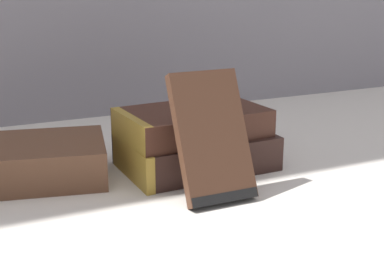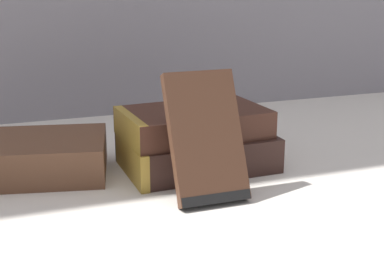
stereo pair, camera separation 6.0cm
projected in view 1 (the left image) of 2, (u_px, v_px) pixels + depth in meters
name	position (u px, v px, depth m)	size (l,w,h in m)	color
ground_plane	(174.00, 170.00, 0.76)	(3.00, 3.00, 0.00)	silver
book_flat_bottom	(193.00, 152.00, 0.76)	(0.21, 0.14, 0.05)	#331E19
book_flat_top	(189.00, 123.00, 0.75)	(0.20, 0.14, 0.04)	#422319
book_side_left	(23.00, 162.00, 0.72)	(0.23, 0.18, 0.05)	brown
book_leaning_front	(213.00, 141.00, 0.65)	(0.09, 0.08, 0.15)	#4C2D1E
pocket_watch	(215.00, 106.00, 0.75)	(0.05, 0.05, 0.01)	white
reading_glasses	(147.00, 140.00, 0.89)	(0.10, 0.06, 0.00)	#4C3828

